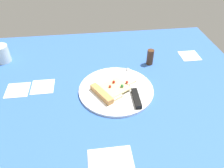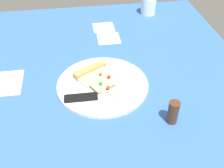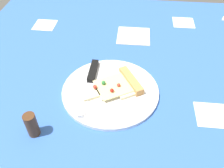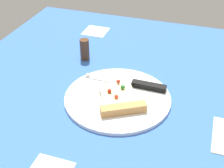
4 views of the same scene
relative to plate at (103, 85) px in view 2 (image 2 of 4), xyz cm
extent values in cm
cube|color=#3360B7|center=(2.45, 7.30, -2.00)|extent=(119.60, 119.60, 3.00)
cube|color=white|center=(29.34, -6.10, -0.60)|extent=(9.00, 9.00, 0.20)
cube|color=white|center=(39.08, -5.19, -0.60)|extent=(9.00, 9.00, 0.20)
cylinder|color=silver|center=(0.00, 0.00, 0.00)|extent=(29.57, 29.57, 1.00)
cube|color=beige|center=(3.46, 2.01, 1.00)|extent=(10.71, 12.53, 1.00)
cube|color=beige|center=(-1.30, -0.75, 1.00)|extent=(8.46, 9.04, 1.00)
cube|color=beige|center=(-5.62, -3.26, 1.00)|extent=(6.30, 5.72, 1.00)
cube|color=#EDD88C|center=(0.86, 0.50, 1.65)|extent=(13.27, 12.98, 0.30)
cube|color=tan|center=(6.05, 3.51, 1.60)|extent=(8.27, 11.68, 2.20)
sphere|color=red|center=(2.66, 0.39, 2.35)|extent=(1.09, 1.09, 1.09)
sphere|color=red|center=(-4.49, -1.22, 2.42)|extent=(1.23, 1.23, 1.23)
sphere|color=#2D7A38|center=(-2.20, 0.80, 2.44)|extent=(1.27, 1.27, 1.27)
sphere|color=#B21E14|center=(0.67, -2.15, 2.38)|extent=(1.17, 1.17, 1.17)
cube|color=silver|center=(-6.72, -4.91, 0.65)|extent=(2.16, 12.03, 0.30)
cone|color=silver|center=(-6.80, -10.91, 0.65)|extent=(2.03, 2.03, 2.00)
cube|color=black|center=(-6.56, 7.09, 1.30)|extent=(2.33, 10.03, 1.60)
cylinder|color=silver|center=(49.86, -27.96, 3.50)|extent=(7.01, 7.01, 8.00)
cylinder|color=#4C2D19|center=(-18.11, -17.23, 3.09)|extent=(3.07, 3.07, 7.18)
cube|color=beige|center=(5.85, 32.61, -0.30)|extent=(13.07, 13.07, 0.40)
camera|label=1|loc=(9.77, 65.09, 56.24)|focal=34.96mm
camera|label=2|loc=(-65.38, 6.70, 55.52)|focal=42.50mm
camera|label=3|loc=(5.92, -51.71, 52.27)|focal=38.50mm
camera|label=4|loc=(66.92, 20.55, 53.02)|focal=50.50mm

